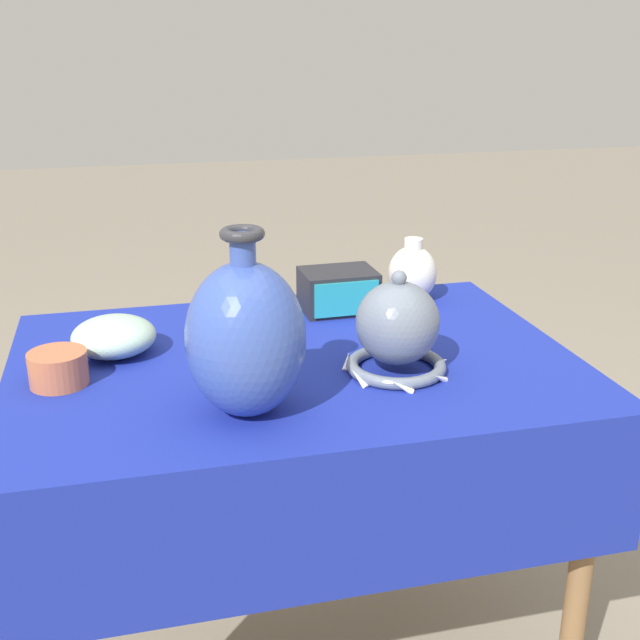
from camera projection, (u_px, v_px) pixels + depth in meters
display_table at (296, 397)px, 1.52m from camera, size 1.05×0.74×0.69m
vase_tall_bulbous at (246, 338)px, 1.25m from camera, size 0.19×0.19×0.30m
vase_dome_bell at (397, 331)px, 1.42m from camera, size 0.19×0.20×0.19m
mosaic_tile_box at (339, 291)px, 1.75m from camera, size 0.16×0.13×0.09m
pot_squat_terracotta at (58, 368)px, 1.39m from camera, size 0.10×0.10×0.06m
bowl_shallow_celadon at (114, 336)px, 1.51m from camera, size 0.16×0.16×0.07m
pot_squat_ochre at (227, 323)px, 1.61m from camera, size 0.11×0.11×0.06m
jar_round_ivory at (412, 273)px, 1.81m from camera, size 0.11×0.11×0.14m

